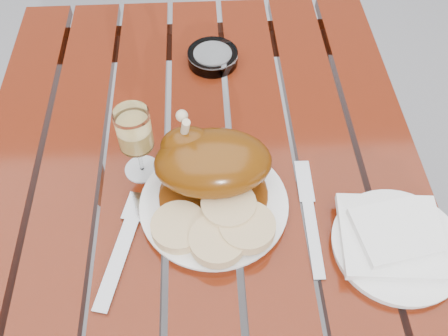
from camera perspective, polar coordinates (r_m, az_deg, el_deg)
The scene contains 10 objects.
table at distance 1.17m, azimuth -1.99°, elevation -14.98°, with size 0.80×1.20×0.75m, color maroon.
dinner_plate at distance 0.83m, azimuth -1.15°, elevation -4.25°, with size 0.25×0.25×0.02m, color white.
roast_duck at distance 0.81m, azimuth -1.70°, elevation 0.70°, with size 0.19×0.18×0.14m.
bread_dumplings at distance 0.78m, azimuth -0.69°, elevation -6.51°, with size 0.20×0.15×0.03m.
wine_glass at distance 0.84m, azimuth -9.93°, elevation 2.79°, with size 0.06×0.06×0.14m, color #F9D471.
side_plate at distance 0.84m, azimuth 19.16°, elevation -8.41°, with size 0.21×0.21×0.02m, color white.
napkin at distance 0.83m, azimuth 18.60°, elevation -7.35°, with size 0.16×0.15×0.01m, color white.
ashtray at distance 1.08m, azimuth -1.30°, elevation 12.54°, with size 0.11×0.11×0.03m, color #B2B7BC.
fork at distance 0.81m, azimuth -11.75°, elevation -9.56°, with size 0.02×0.20×0.01m, color gray.
knife at distance 0.83m, azimuth 9.91°, elevation -6.41°, with size 0.02×0.19×0.01m, color gray.
Camera 1 is at (0.01, -0.45, 1.45)m, focal length 40.00 mm.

